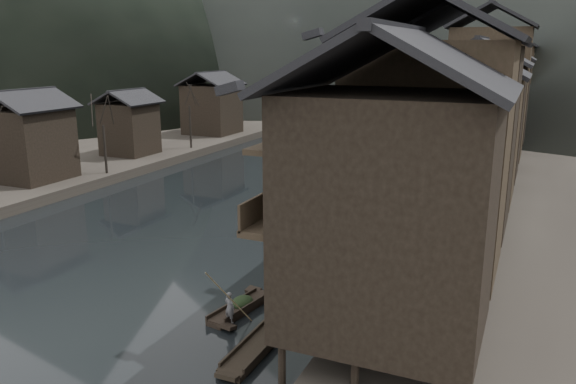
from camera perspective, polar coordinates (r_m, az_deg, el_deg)
The scene contains 12 objects.
water at distance 36.90m, azimuth -14.23°, elevation -6.29°, with size 300.00×300.00×0.00m, color black.
left_bank at distance 88.60m, azimuth -16.40°, elevation 5.92°, with size 40.00×200.00×1.20m, color #2D2823.
stilt_houses at distance 46.80m, azimuth 18.52°, elevation 9.29°, with size 9.00×67.60×17.00m.
left_houses at distance 63.64m, azimuth -18.14°, elevation 7.28°, with size 8.10×53.20×8.73m.
bare_trees at distance 55.78m, azimuth -20.56°, elevation 6.84°, with size 3.66×43.48×7.32m.
moored_sampans at distance 56.10m, azimuth 13.12°, elevation 1.08°, with size 2.87×74.06×0.47m.
midriver_boats at distance 84.49m, azimuth 10.39°, elevation 5.61°, with size 7.89×45.54×0.45m.
stone_bridge at distance 101.60m, azimuth 11.55°, elevation 9.78°, with size 40.00×6.00×9.00m.
hero_sampan at distance 28.68m, azimuth -4.79°, elevation -11.60°, with size 1.67×4.70×0.43m.
cargo_heap at distance 28.63m, azimuth -4.67°, elevation -10.46°, with size 1.02×1.33×0.61m, color black.
boatman at distance 26.87m, azimuth -5.96°, elevation -11.13°, with size 0.56×0.37×1.55m, color #59595B.
bamboo_pole at distance 25.76m, azimuth -5.72°, elevation -5.98°, with size 0.06×0.06×4.60m, color #8C7A51.
Camera 1 is at (21.74, -26.95, 12.74)m, focal length 35.00 mm.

